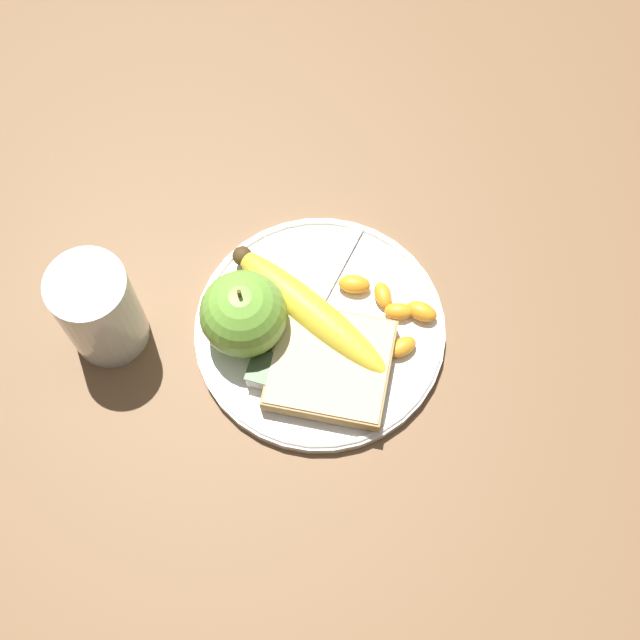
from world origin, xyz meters
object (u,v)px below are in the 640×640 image
at_px(plate, 320,330).
at_px(bread_slice, 330,365).
at_px(jam_packet, 270,372).
at_px(fork, 308,321).
at_px(juice_glass, 100,311).
at_px(apple, 243,314).
at_px(banana, 308,310).

distance_m(plate, bread_slice, 0.05).
height_order(bread_slice, jam_packet, same).
xyz_separation_m(fork, jam_packet, (-0.02, -0.06, 0.01)).
bearing_deg(bread_slice, juice_glass, -174.99).
relative_size(apple, jam_packet, 2.29).
height_order(fork, jam_packet, jam_packet).
distance_m(apple, fork, 0.07).
bearing_deg(fork, juice_glass, -61.82).
xyz_separation_m(bread_slice, fork, (-0.03, 0.04, -0.01)).
relative_size(juice_glass, apple, 1.25).
distance_m(apple, bread_slice, 0.09).
distance_m(bread_slice, fork, 0.05).
bearing_deg(bread_slice, apple, 169.99).
bearing_deg(jam_packet, apple, 133.55).
xyz_separation_m(plate, apple, (-0.07, -0.02, 0.04)).
xyz_separation_m(apple, bread_slice, (0.09, -0.02, -0.03)).
bearing_deg(apple, fork, 25.19).
height_order(apple, fork, apple).
distance_m(juice_glass, bread_slice, 0.22).
bearing_deg(plate, fork, 167.51).
height_order(plate, bread_slice, bread_slice).
height_order(juice_glass, banana, juice_glass).
relative_size(plate, fork, 1.24).
bearing_deg(fork, plate, 87.50).
xyz_separation_m(banana, fork, (0.00, -0.00, -0.02)).
bearing_deg(fork, jam_packet, -5.70).
bearing_deg(plate, banana, 151.78).
bearing_deg(banana, bread_slice, -52.50).
bearing_deg(banana, juice_glass, -160.50).
xyz_separation_m(juice_glass, jam_packet, (0.16, -0.00, -0.03)).
height_order(banana, jam_packet, banana).
distance_m(bread_slice, jam_packet, 0.06).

